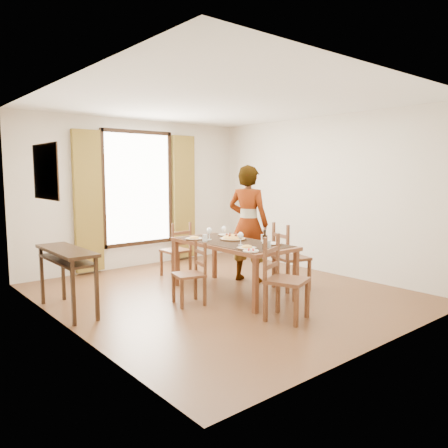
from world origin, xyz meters
TOP-DOWN VIEW (x-y plane):
  - ground at (0.00, 0.00)m, footprint 5.00×5.00m
  - room_shell at (-0.00, 0.13)m, footprint 4.60×5.10m
  - console_table at (-2.03, 0.60)m, footprint 0.38×1.20m
  - dining_table at (0.11, -0.07)m, footprint 0.88×1.88m
  - chair_west at (-0.65, -0.11)m, footprint 0.45×0.45m
  - chair_north at (0.06, 1.30)m, footprint 0.41×0.41m
  - chair_south at (-0.16, -1.32)m, footprint 0.57×0.57m
  - chair_east at (0.90, -0.46)m, footprint 0.54×0.54m
  - man at (0.78, 0.32)m, footprint 0.98×0.90m
  - plate_sw at (-0.14, -0.65)m, footprint 0.27×0.27m
  - plate_se at (0.37, -0.61)m, footprint 0.27×0.27m
  - plate_nw at (-0.19, 0.44)m, footprint 0.27×0.27m
  - plate_ne at (0.42, 0.44)m, footprint 0.27×0.27m
  - pasta_platter at (0.22, 0.04)m, footprint 0.40×0.40m
  - caprese_plate at (-0.23, -0.82)m, footprint 0.20×0.20m
  - wine_glass_a at (-0.01, -0.38)m, footprint 0.08×0.08m
  - wine_glass_b at (0.25, 0.28)m, footprint 0.08×0.08m
  - wine_glass_c at (-0.04, 0.27)m, footprint 0.08×0.08m
  - tumbler_a at (0.46, -0.34)m, footprint 0.07×0.07m
  - tumbler_b at (-0.18, 0.20)m, footprint 0.07×0.07m
  - tumbler_c at (0.14, -0.76)m, footprint 0.07×0.07m
  - wine_bottle at (0.04, -0.80)m, footprint 0.07×0.07m

SIDE VIEW (x-z plane):
  - ground at x=0.00m, z-range 0.00..0.00m
  - chair_west at x=-0.65m, z-range -0.03..0.81m
  - chair_north at x=0.06m, z-range -0.03..0.89m
  - chair_east at x=0.90m, z-range -0.03..0.96m
  - chair_south at x=-0.16m, z-range -0.03..0.96m
  - console_table at x=-2.03m, z-range 0.28..1.08m
  - dining_table at x=0.11m, z-range 0.31..1.07m
  - caprese_plate at x=-0.23m, z-range 0.76..0.80m
  - plate_sw at x=-0.14m, z-range 0.76..0.81m
  - plate_se at x=0.37m, z-range 0.76..0.81m
  - plate_nw at x=-0.19m, z-range 0.76..0.81m
  - plate_ne at x=0.42m, z-range 0.76..0.81m
  - pasta_platter at x=0.22m, z-range 0.76..0.86m
  - tumbler_a at x=0.46m, z-range 0.76..0.86m
  - tumbler_b at x=-0.18m, z-range 0.76..0.86m
  - tumbler_c at x=0.14m, z-range 0.76..0.86m
  - wine_glass_a at x=-0.01m, z-range 0.76..0.94m
  - wine_glass_b at x=0.25m, z-range 0.76..0.94m
  - wine_glass_c at x=-0.04m, z-range 0.76..0.94m
  - wine_bottle at x=0.04m, z-range 0.76..1.00m
  - man at x=0.78m, z-range 0.00..1.86m
  - room_shell at x=0.00m, z-range 0.17..2.91m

